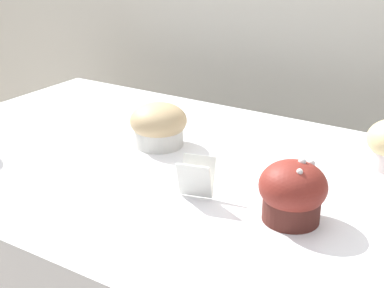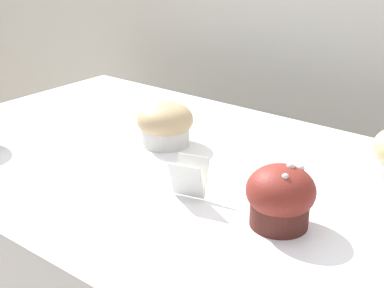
# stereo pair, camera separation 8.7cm
# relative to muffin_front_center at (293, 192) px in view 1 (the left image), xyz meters

# --- Properties ---
(wall_back) EXTENTS (3.20, 0.10, 1.80)m
(wall_back) POSITION_rel_muffin_front_center_xyz_m (-0.27, 0.67, -0.05)
(wall_back) COLOR beige
(wall_back) RESTS_ON ground
(muffin_front_center) EXTENTS (0.09, 0.09, 0.09)m
(muffin_front_center) POSITION_rel_muffin_front_center_xyz_m (0.00, 0.00, 0.00)
(muffin_front_center) COLOR #53241D
(muffin_front_center) RESTS_ON display_counter
(muffin_back_right) EXTENTS (0.10, 0.10, 0.08)m
(muffin_back_right) POSITION_rel_muffin_front_center_xyz_m (-0.31, 0.12, -0.00)
(muffin_back_right) COLOR silver
(muffin_back_right) RESTS_ON display_counter
(price_card) EXTENTS (0.06, 0.05, 0.06)m
(price_card) POSITION_rel_muffin_front_center_xyz_m (-0.14, -0.01, -0.01)
(price_card) COLOR white
(price_card) RESTS_ON display_counter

